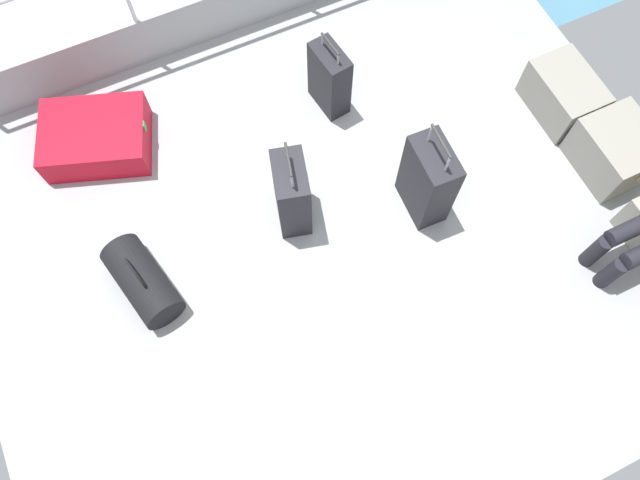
# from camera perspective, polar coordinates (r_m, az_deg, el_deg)

# --- Properties ---
(ground_plane) EXTENTS (4.40, 5.20, 0.06)m
(ground_plane) POSITION_cam_1_polar(r_m,az_deg,el_deg) (4.54, 1.55, -0.28)
(ground_plane) COLOR #939699
(gunwale_port) EXTENTS (0.06, 5.20, 0.45)m
(gunwale_port) POSITION_cam_1_polar(r_m,az_deg,el_deg) (5.45, -9.01, 20.29)
(gunwale_port) COLOR #939699
(gunwale_port) RESTS_ON ground_plane
(cargo_crate_0) EXTENTS (0.63, 0.40, 0.37)m
(cargo_crate_0) POSITION_cam_1_polar(r_m,az_deg,el_deg) (5.28, 21.75, 12.51)
(cargo_crate_0) COLOR gray
(cargo_crate_0) RESTS_ON ground_plane
(cargo_crate_1) EXTENTS (0.59, 0.47, 0.40)m
(cargo_crate_1) POSITION_cam_1_polar(r_m,az_deg,el_deg) (5.13, 25.83, 7.51)
(cargo_crate_1) COLOR gray
(cargo_crate_1) RESTS_ON ground_plane
(suitcase_0) EXTENTS (0.83, 0.94, 0.28)m
(suitcase_0) POSITION_cam_1_polar(r_m,az_deg,el_deg) (5.06, -20.19, 8.96)
(suitcase_0) COLOR #B70C1E
(suitcase_0) RESTS_ON ground_plane
(suitcase_1) EXTENTS (0.43, 0.32, 0.82)m
(suitcase_1) POSITION_cam_1_polar(r_m,az_deg,el_deg) (4.32, -2.66, 4.33)
(suitcase_1) COLOR black
(suitcase_1) RESTS_ON ground_plane
(suitcase_2) EXTENTS (0.37, 0.23, 0.71)m
(suitcase_2) POSITION_cam_1_polar(r_m,az_deg,el_deg) (4.87, 0.89, 14.80)
(suitcase_2) COLOR black
(suitcase_2) RESTS_ON ground_plane
(suitcase_3) EXTENTS (0.42, 0.25, 0.89)m
(suitcase_3) POSITION_cam_1_polar(r_m,az_deg,el_deg) (4.39, 10.02, 5.50)
(suitcase_3) COLOR black
(suitcase_3) RESTS_ON ground_plane
(duffel_bag) EXTENTS (0.68, 0.43, 0.44)m
(duffel_bag) POSITION_cam_1_polar(r_m,az_deg,el_deg) (4.42, -16.24, -3.70)
(duffel_bag) COLOR black
(duffel_bag) RESTS_ON ground_plane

